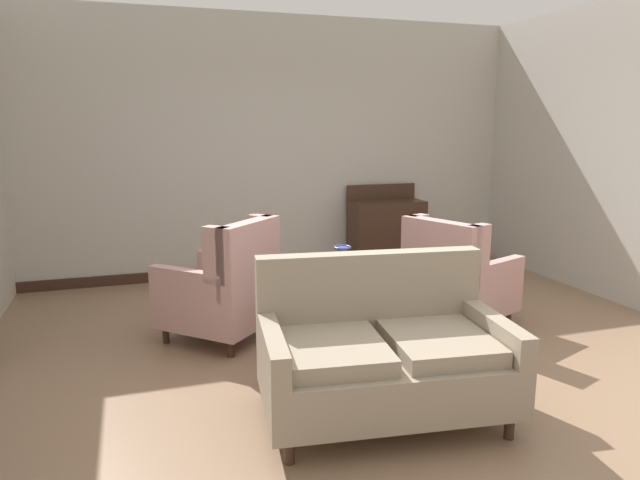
# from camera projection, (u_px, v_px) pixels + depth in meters

# --- Properties ---
(ground) EXTENTS (8.57, 8.57, 0.00)m
(ground) POSITION_uv_depth(u_px,v_px,m) (380.00, 367.00, 4.36)
(ground) COLOR #896B51
(wall_back) EXTENTS (6.16, 0.08, 3.05)m
(wall_back) POSITION_uv_depth(u_px,v_px,m) (278.00, 148.00, 6.91)
(wall_back) COLOR #BCB7AD
(wall_back) RESTS_ON ground
(wall_right) EXTENTS (0.08, 4.29, 3.05)m
(wall_right) POSITION_uv_depth(u_px,v_px,m) (619.00, 152.00, 5.83)
(wall_right) COLOR #BCB7AD
(wall_right) RESTS_ON ground
(baseboard_back) EXTENTS (6.00, 0.03, 0.12)m
(baseboard_back) POSITION_uv_depth(u_px,v_px,m) (281.00, 267.00, 7.15)
(baseboard_back) COLOR #382319
(baseboard_back) RESTS_ON ground
(coffee_table) EXTENTS (0.88, 0.88, 0.53)m
(coffee_table) POSITION_uv_depth(u_px,v_px,m) (346.00, 306.00, 4.42)
(coffee_table) COLOR #382319
(coffee_table) RESTS_ON ground
(porcelain_vase) EXTENTS (0.19, 0.19, 0.38)m
(porcelain_vase) POSITION_uv_depth(u_px,v_px,m) (342.00, 275.00, 4.34)
(porcelain_vase) COLOR #384C93
(porcelain_vase) RESTS_ON coffee_table
(settee) EXTENTS (1.59, 1.06, 0.98)m
(settee) POSITION_uv_depth(u_px,v_px,m) (382.00, 354.00, 3.58)
(settee) COLOR gray
(settee) RESTS_ON ground
(armchair_near_window) EXTENTS (1.02, 1.00, 1.00)m
(armchair_near_window) POSITION_uv_depth(u_px,v_px,m) (456.00, 280.00, 5.18)
(armchair_near_window) COLOR tan
(armchair_near_window) RESTS_ON ground
(armchair_beside_settee) EXTENTS (1.10, 1.09, 1.04)m
(armchair_beside_settee) POSITION_uv_depth(u_px,v_px,m) (224.00, 289.00, 4.83)
(armchair_beside_settee) COLOR tan
(armchair_beside_settee) RESTS_ON ground
(sideboard) EXTENTS (0.92, 0.41, 1.05)m
(sideboard) POSITION_uv_depth(u_px,v_px,m) (386.00, 230.00, 7.24)
(sideboard) COLOR #382319
(sideboard) RESTS_ON ground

